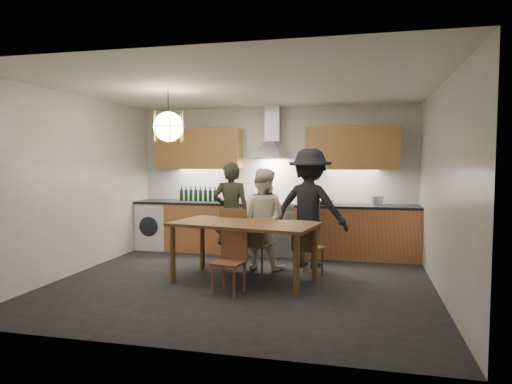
% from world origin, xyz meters
% --- Properties ---
extents(ground, '(5.00, 5.00, 0.00)m').
position_xyz_m(ground, '(0.00, 0.00, 0.00)').
color(ground, black).
rests_on(ground, ground).
extents(room_shell, '(5.02, 4.52, 2.61)m').
position_xyz_m(room_shell, '(0.00, 0.00, 1.71)').
color(room_shell, white).
rests_on(room_shell, ground).
extents(counter_run, '(5.00, 0.62, 0.90)m').
position_xyz_m(counter_run, '(0.02, 1.95, 0.45)').
color(counter_run, '#CE804F').
rests_on(counter_run, ground).
extents(range_stove, '(0.90, 0.60, 0.92)m').
position_xyz_m(range_stove, '(0.00, 1.94, 0.44)').
color(range_stove, silver).
rests_on(range_stove, ground).
extents(wall_fixtures, '(4.30, 0.54, 1.10)m').
position_xyz_m(wall_fixtures, '(0.00, 2.07, 1.87)').
color(wall_fixtures, tan).
rests_on(wall_fixtures, ground).
extents(pendant_lamp, '(0.43, 0.43, 0.70)m').
position_xyz_m(pendant_lamp, '(-1.00, -0.10, 2.10)').
color(pendant_lamp, black).
rests_on(pendant_lamp, ground).
extents(dining_table, '(2.06, 1.28, 0.81)m').
position_xyz_m(dining_table, '(0.02, 0.03, 0.72)').
color(dining_table, brown).
rests_on(dining_table, ground).
extents(chair_back_left, '(0.48, 0.48, 0.94)m').
position_xyz_m(chair_back_left, '(-0.26, 0.62, 0.54)').
color(chair_back_left, brown).
rests_on(chair_back_left, ground).
extents(chair_back_mid, '(0.47, 0.47, 0.81)m').
position_xyz_m(chair_back_mid, '(0.05, 0.60, 0.47)').
color(chair_back_mid, brown).
rests_on(chair_back_mid, ground).
extents(chair_back_right, '(0.47, 0.47, 0.82)m').
position_xyz_m(chair_back_right, '(0.80, 0.49, 0.47)').
color(chair_back_right, brown).
rests_on(chair_back_right, ground).
extents(chair_front, '(0.42, 0.42, 0.79)m').
position_xyz_m(chair_front, '(-0.02, -0.46, 0.45)').
color(chair_front, brown).
rests_on(chair_front, ground).
extents(person_left, '(0.63, 0.45, 1.62)m').
position_xyz_m(person_left, '(-0.48, 1.12, 0.81)').
color(person_left, black).
rests_on(person_left, ground).
extents(person_mid, '(0.84, 0.71, 1.53)m').
position_xyz_m(person_mid, '(0.08, 0.88, 0.76)').
color(person_mid, white).
rests_on(person_mid, ground).
extents(person_right, '(1.29, 0.89, 1.83)m').
position_xyz_m(person_right, '(0.77, 1.15, 0.91)').
color(person_right, black).
rests_on(person_right, ground).
extents(mixing_bowl, '(0.41, 0.41, 0.08)m').
position_xyz_m(mixing_bowl, '(0.94, 1.93, 0.94)').
color(mixing_bowl, silver).
rests_on(mixing_bowl, counter_run).
extents(stock_pot, '(0.26, 0.26, 0.15)m').
position_xyz_m(stock_pot, '(1.79, 1.95, 0.97)').
color(stock_pot, silver).
rests_on(stock_pot, counter_run).
extents(wine_bottles, '(0.72, 0.06, 0.26)m').
position_xyz_m(wine_bottles, '(-1.38, 2.02, 1.03)').
color(wine_bottles, black).
rests_on(wine_bottles, counter_run).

